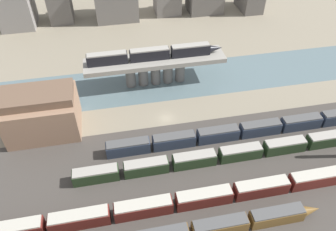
{
  "coord_description": "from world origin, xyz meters",
  "views": [
    {
      "loc": [
        -13.15,
        -69.59,
        64.71
      ],
      "look_at": [
        0.0,
        -2.96,
        3.71
      ],
      "focal_mm": 35.0,
      "sensor_mm": 36.0,
      "label": 1
    }
  ],
  "objects_px": {
    "train_on_bridge": "(154,54)",
    "warehouse_building": "(42,112)",
    "train_yard_mid": "(181,202)",
    "train_yard_outer": "(265,128)",
    "train_yard_far": "(246,152)"
  },
  "relations": [
    {
      "from": "train_on_bridge",
      "to": "train_yard_outer",
      "type": "relative_size",
      "value": 0.49
    },
    {
      "from": "train_on_bridge",
      "to": "train_yard_far",
      "type": "bearing_deg",
      "value": -64.3
    },
    {
      "from": "train_on_bridge",
      "to": "train_yard_outer",
      "type": "xyz_separation_m",
      "value": [
        25.95,
        -29.15,
        -9.17
      ]
    },
    {
      "from": "train_on_bridge",
      "to": "warehouse_building",
      "type": "distance_m",
      "value": 37.5
    },
    {
      "from": "train_yard_mid",
      "to": "train_yard_outer",
      "type": "bearing_deg",
      "value": 33.59
    },
    {
      "from": "train_on_bridge",
      "to": "train_yard_mid",
      "type": "relative_size",
      "value": 0.38
    },
    {
      "from": "train_yard_mid",
      "to": "warehouse_building",
      "type": "bearing_deg",
      "value": 134.75
    },
    {
      "from": "train_on_bridge",
      "to": "warehouse_building",
      "type": "height_order",
      "value": "warehouse_building"
    },
    {
      "from": "train_yard_outer",
      "to": "train_yard_mid",
      "type": "bearing_deg",
      "value": -146.41
    },
    {
      "from": "train_on_bridge",
      "to": "train_yard_far",
      "type": "height_order",
      "value": "train_on_bridge"
    },
    {
      "from": "train_on_bridge",
      "to": "warehouse_building",
      "type": "relative_size",
      "value": 2.25
    },
    {
      "from": "train_yard_outer",
      "to": "warehouse_building",
      "type": "relative_size",
      "value": 4.63
    },
    {
      "from": "train_on_bridge",
      "to": "warehouse_building",
      "type": "xyz_separation_m",
      "value": [
        -33.64,
        -15.86,
        -4.87
      ]
    },
    {
      "from": "train_yard_mid",
      "to": "train_yard_outer",
      "type": "distance_m",
      "value": 33.59
    },
    {
      "from": "train_yard_mid",
      "to": "warehouse_building",
      "type": "distance_m",
      "value": 45.09
    }
  ]
}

